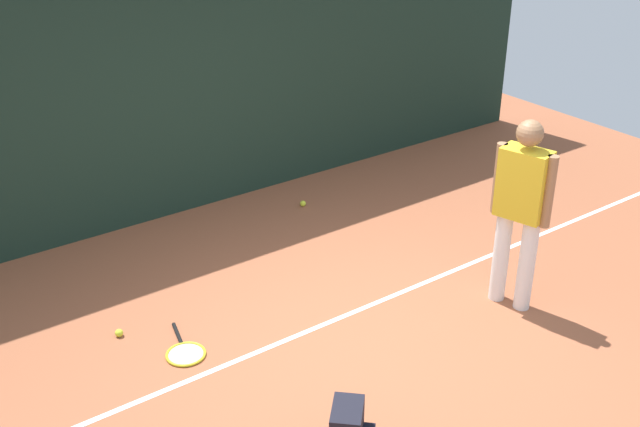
{
  "coord_description": "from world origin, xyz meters",
  "views": [
    {
      "loc": [
        -3.24,
        -4.11,
        3.77
      ],
      "look_at": [
        0.0,
        0.4,
        1.0
      ],
      "focal_mm": 43.63,
      "sensor_mm": 36.0,
      "label": 1
    }
  ],
  "objects_px": {
    "tennis_racket": "(185,352)",
    "tennis_ball_by_fence": "(303,204)",
    "tennis_player": "(521,204)",
    "tennis_ball_near_player": "(119,333)"
  },
  "relations": [
    {
      "from": "tennis_racket",
      "to": "tennis_ball_by_fence",
      "type": "xyz_separation_m",
      "value": [
        2.29,
        1.66,
        0.02
      ]
    },
    {
      "from": "tennis_racket",
      "to": "tennis_ball_near_player",
      "type": "bearing_deg",
      "value": -133.8
    },
    {
      "from": "tennis_racket",
      "to": "tennis_ball_by_fence",
      "type": "height_order",
      "value": "tennis_ball_by_fence"
    },
    {
      "from": "tennis_racket",
      "to": "tennis_player",
      "type": "bearing_deg",
      "value": 83.27
    },
    {
      "from": "tennis_player",
      "to": "tennis_ball_near_player",
      "type": "xyz_separation_m",
      "value": [
        -3.0,
        1.53,
        -0.93
      ]
    },
    {
      "from": "tennis_ball_by_fence",
      "to": "tennis_racket",
      "type": "bearing_deg",
      "value": -144.07
    },
    {
      "from": "tennis_racket",
      "to": "tennis_ball_near_player",
      "type": "height_order",
      "value": "tennis_ball_near_player"
    },
    {
      "from": "tennis_player",
      "to": "tennis_ball_by_fence",
      "type": "bearing_deg",
      "value": 172.35
    },
    {
      "from": "tennis_player",
      "to": "tennis_ball_near_player",
      "type": "distance_m",
      "value": 3.49
    },
    {
      "from": "tennis_player",
      "to": "tennis_ball_by_fence",
      "type": "distance_m",
      "value": 2.84
    }
  ]
}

